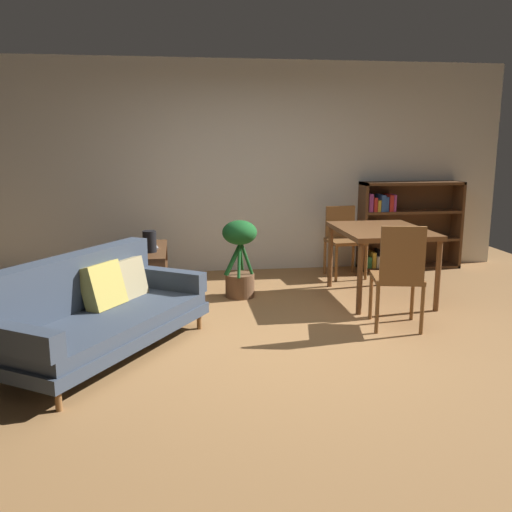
% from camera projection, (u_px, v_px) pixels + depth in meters
% --- Properties ---
extents(ground_plane, '(8.16, 8.16, 0.00)m').
position_uv_depth(ground_plane, '(290.00, 337.00, 4.88)').
color(ground_plane, '#9E7042').
extents(back_wall_panel, '(6.80, 0.10, 2.70)m').
position_uv_depth(back_wall_panel, '(250.00, 168.00, 7.22)').
color(back_wall_panel, silver).
rests_on(back_wall_panel, ground_plane).
extents(fabric_couch, '(1.72, 2.04, 0.80)m').
position_uv_depth(fabric_couch, '(96.00, 309.00, 4.46)').
color(fabric_couch, brown).
rests_on(fabric_couch, ground_plane).
extents(media_console, '(0.46, 1.13, 0.52)m').
position_uv_depth(media_console, '(146.00, 271.00, 6.21)').
color(media_console, '#56351E').
rests_on(media_console, ground_plane).
extents(open_laptop, '(0.47, 0.38, 0.08)m').
position_uv_depth(open_laptop, '(140.00, 246.00, 6.22)').
color(open_laptop, silver).
rests_on(open_laptop, media_console).
extents(desk_speaker, '(0.15, 0.15, 0.23)m').
position_uv_depth(desk_speaker, '(150.00, 241.00, 5.95)').
color(desk_speaker, black).
rests_on(desk_speaker, media_console).
extents(potted_floor_plant, '(0.38, 0.42, 0.85)m').
position_uv_depth(potted_floor_plant, '(240.00, 255.00, 6.06)').
color(potted_floor_plant, brown).
rests_on(potted_floor_plant, ground_plane).
extents(dining_table, '(0.91, 1.19, 0.77)m').
position_uv_depth(dining_table, '(381.00, 236.00, 5.97)').
color(dining_table, brown).
rests_on(dining_table, ground_plane).
extents(dining_chair_near, '(0.47, 0.48, 0.88)m').
position_uv_depth(dining_chair_near, '(343.00, 237.00, 7.02)').
color(dining_chair_near, brown).
rests_on(dining_chair_near, ground_plane).
extents(dining_chair_far, '(0.51, 0.52, 0.97)m').
position_uv_depth(dining_chair_far, '(399.00, 272.00, 4.98)').
color(dining_chair_far, brown).
rests_on(dining_chair_far, ground_plane).
extents(bookshelf, '(1.37, 0.33, 1.16)m').
position_uv_depth(bookshelf, '(402.00, 225.00, 7.47)').
color(bookshelf, '#56351E').
rests_on(bookshelf, ground_plane).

